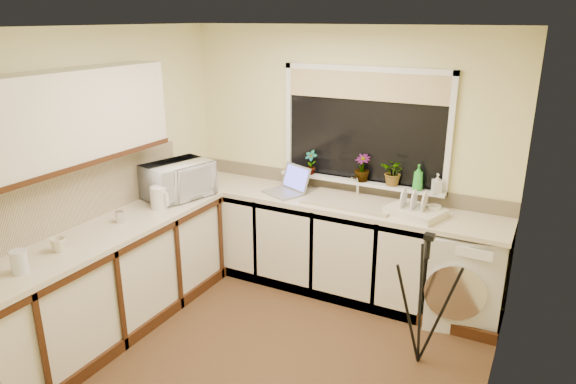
{
  "coord_description": "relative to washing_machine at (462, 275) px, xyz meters",
  "views": [
    {
      "loc": [
        1.77,
        -3.04,
        2.52
      ],
      "look_at": [
        -0.11,
        0.55,
        1.15
      ],
      "focal_mm": 32.56,
      "sensor_mm": 36.0,
      "label": 1
    }
  ],
  "objects": [
    {
      "name": "floor",
      "position": [
        -1.24,
        -1.19,
        -0.42
      ],
      "size": [
        3.2,
        3.2,
        0.0
      ],
      "primitive_type": "plane",
      "color": "#523821",
      "rests_on": "ground"
    },
    {
      "name": "microwave",
      "position": [
        -2.53,
        -0.59,
        0.65
      ],
      "size": [
        0.55,
        0.69,
        0.33
      ],
      "primitive_type": "imported",
      "rotation": [
        0.0,
        0.0,
        1.3
      ],
      "color": "white",
      "rests_on": "worktop_left"
    },
    {
      "name": "worktop_left",
      "position": [
        -2.54,
        -1.49,
        0.46
      ],
      "size": [
        0.6,
        2.4,
        0.04
      ],
      "primitive_type": "cube",
      "color": "beige",
      "rests_on": "base_cabinet_left"
    },
    {
      "name": "base_cabinet_left",
      "position": [
        -2.54,
        -1.49,
        0.01
      ],
      "size": [
        0.54,
        2.4,
        0.86
      ],
      "primitive_type": "cube",
      "color": "silver",
      "rests_on": "floor"
    },
    {
      "name": "dish_rack",
      "position": [
        -0.43,
        -0.04,
        0.52
      ],
      "size": [
        0.53,
        0.46,
        0.07
      ],
      "primitive_type": "cube",
      "rotation": [
        0.0,
        0.0,
        -0.31
      ],
      "color": "beige",
      "rests_on": "worktop_back"
    },
    {
      "name": "wall_right",
      "position": [
        0.36,
        -1.19,
        0.81
      ],
      "size": [
        0.0,
        3.0,
        3.0
      ],
      "primitive_type": "plane",
      "rotation": [
        1.57,
        0.0,
        -1.57
      ],
      "color": "beige",
      "rests_on": "ground"
    },
    {
      "name": "wall_left",
      "position": [
        -2.84,
        -1.19,
        0.81
      ],
      "size": [
        0.0,
        3.0,
        3.0
      ],
      "primitive_type": "plane",
      "rotation": [
        1.57,
        0.0,
        1.57
      ],
      "color": "beige",
      "rests_on": "ground"
    },
    {
      "name": "ceiling",
      "position": [
        -1.24,
        -1.19,
        2.03
      ],
      "size": [
        3.2,
        3.2,
        0.0
      ],
      "primitive_type": "plane",
      "rotation": [
        3.14,
        0.0,
        0.0
      ],
      "color": "white",
      "rests_on": "ground"
    },
    {
      "name": "cup_left",
      "position": [
        -2.54,
        -1.95,
        0.53
      ],
      "size": [
        0.14,
        0.14,
        0.1
      ],
      "primitive_type": "imported",
      "rotation": [
        0.0,
        0.0,
        0.36
      ],
      "color": "beige",
      "rests_on": "worktop_left"
    },
    {
      "name": "windowsill",
      "position": [
        -1.04,
        0.24,
        0.62
      ],
      "size": [
        1.6,
        0.14,
        0.03
      ],
      "primitive_type": "cube",
      "color": "white",
      "rests_on": "wall_back"
    },
    {
      "name": "cup_back",
      "position": [
        -0.29,
        0.02,
        0.53
      ],
      "size": [
        0.13,
        0.13,
        0.1
      ],
      "primitive_type": "imported",
      "rotation": [
        0.0,
        0.0,
        0.11
      ],
      "color": "silver",
      "rests_on": "worktop_back"
    },
    {
      "name": "base_cabinet_back",
      "position": [
        -1.56,
        0.01,
        0.01
      ],
      "size": [
        2.55,
        0.6,
        0.86
      ],
      "primitive_type": "cube",
      "color": "silver",
      "rests_on": "floor"
    },
    {
      "name": "glass_jug",
      "position": [
        -2.49,
        -2.29,
        0.56
      ],
      "size": [
        0.11,
        0.11,
        0.16
      ],
      "primitive_type": "cylinder",
      "color": "silver",
      "rests_on": "worktop_left"
    },
    {
      "name": "wall_front",
      "position": [
        -1.24,
        -2.69,
        0.81
      ],
      "size": [
        3.2,
        0.0,
        3.2
      ],
      "primitive_type": "plane",
      "rotation": [
        -1.57,
        0.0,
        0.0
      ],
      "color": "beige",
      "rests_on": "ground"
    },
    {
      "name": "window_blind",
      "position": [
        -1.04,
        0.27,
        1.51
      ],
      "size": [
        1.5,
        0.02,
        0.25
      ],
      "primitive_type": "cube",
      "color": "tan",
      "rests_on": "wall_back"
    },
    {
      "name": "plant_c",
      "position": [
        -1.02,
        0.22,
        0.76
      ],
      "size": [
        0.15,
        0.15,
        0.26
      ],
      "primitive_type": "imported",
      "rotation": [
        0.0,
        0.0,
        -0.07
      ],
      "color": "#999999",
      "rests_on": "windowsill"
    },
    {
      "name": "worktop_back",
      "position": [
        -1.24,
        0.01,
        0.46
      ],
      "size": [
        3.2,
        0.6,
        0.04
      ],
      "primitive_type": "cube",
      "color": "beige",
      "rests_on": "base_cabinet_back"
    },
    {
      "name": "soap_bottle_green",
      "position": [
        -0.49,
        0.2,
        0.75
      ],
      "size": [
        0.1,
        0.1,
        0.23
      ],
      "primitive_type": "imported",
      "rotation": [
        0.0,
        0.0,
        0.12
      ],
      "color": "green",
      "rests_on": "windowsill"
    },
    {
      "name": "faucet",
      "position": [
        -1.04,
        0.19,
        0.6
      ],
      "size": [
        0.03,
        0.03,
        0.24
      ],
      "primitive_type": "cylinder",
      "color": "silver",
      "rests_on": "worktop_back"
    },
    {
      "name": "laptop",
      "position": [
        -1.68,
        0.0,
        0.55
      ],
      "size": [
        0.46,
        0.45,
        0.26
      ],
      "rotation": [
        0.0,
        0.0,
        -0.42
      ],
      "color": "gray",
      "rests_on": "worktop_back"
    },
    {
      "name": "steel_jar",
      "position": [
        -2.55,
        -1.33,
        0.53
      ],
      "size": [
        0.07,
        0.07,
        0.1
      ],
      "primitive_type": "cylinder",
      "color": "silver",
      "rests_on": "worktop_left"
    },
    {
      "name": "soap_bottle_clear",
      "position": [
        -0.32,
        0.2,
        0.72
      ],
      "size": [
        0.1,
        0.11,
        0.17
      ],
      "primitive_type": "imported",
      "rotation": [
        0.0,
        0.0,
        0.43
      ],
      "color": "#999999",
      "rests_on": "windowsill"
    },
    {
      "name": "washing_machine",
      "position": [
        0.0,
        0.0,
        0.0
      ],
      "size": [
        0.69,
        0.68,
        0.83
      ],
      "primitive_type": "cube",
      "rotation": [
        0.0,
        0.0,
        0.21
      ],
      "color": "silver",
      "rests_on": "floor"
    },
    {
      "name": "window_glass",
      "position": [
        -1.04,
        0.29,
        1.13
      ],
      "size": [
        1.5,
        0.02,
        1.0
      ],
      "primitive_type": "cube",
      "color": "black",
      "rests_on": "wall_back"
    },
    {
      "name": "tripod",
      "position": [
        -0.15,
        -0.77,
        0.11
      ],
      "size": [
        0.58,
        0.58,
        1.06
      ],
      "primitive_type": null,
      "rotation": [
        0.0,
        0.0,
        -0.15
      ],
      "color": "black",
      "rests_on": "floor"
    },
    {
      "name": "splashback_left",
      "position": [
        -2.83,
        -1.49,
        0.71
      ],
      "size": [
        0.02,
        2.4,
        0.45
      ],
      "primitive_type": "cube",
      "color": "beige",
      "rests_on": "wall_left"
    },
    {
      "name": "upper_cabinet",
      "position": [
        -2.68,
        -1.64,
        1.38
      ],
      "size": [
        0.28,
        1.9,
        0.7
      ],
      "primitive_type": "cube",
      "color": "silver",
      "rests_on": "wall_left"
    },
    {
      "name": "plant_d",
      "position": [
        -0.72,
        0.24,
        0.76
      ],
      "size": [
        0.26,
        0.24,
        0.25
      ],
      "primitive_type": "imported",
      "rotation": [
        0.0,
        0.0,
        -0.22
      ],
      "color": "#999999",
      "rests_on": "windowsill"
    },
    {
      "name": "sink",
      "position": [
        -1.04,
        0.01,
        0.5
      ],
      "size": [
        0.82,
        0.46,
        0.03
      ],
      "primitive_type": "cube",
      "color": "tan",
      "rests_on": "worktop_back"
    },
    {
      "name": "wall_back",
      "position": [
        -1.24,
        0.31,
        0.81
      ],
      "size": [
        3.2,
        0.0,
        3.2
      ],
      "primitive_type": "plane",
      "rotation": [
        1.57,
        0.0,
        0.0
      ],
      "color": "beige",
      "rests_on": "ground"
    },
    {
      "name": "plant_a",
      "position": [
        -1.54,
        0.21,
        0.75
      ],
      "size": [
        0.13,
        0.1,
        0.24
      ],
      "primitive_type": "imported",
      "rotation": [
        0.0,
        0.0,
        -0.11
      ],
      "color": "#999999",
      "rests_on": "windowsill"
    },
    {
      "name": "kettle",
      "position": [
        -2.49,
        -0.91,
        0.58
      ],
      "size": [
        0.15,
        0.15,
        0.19
      ],
      "primitive_type": "cylinder",
      "color": "silver",
      "rests_on": "worktop_left"
    },
    {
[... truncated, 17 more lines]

